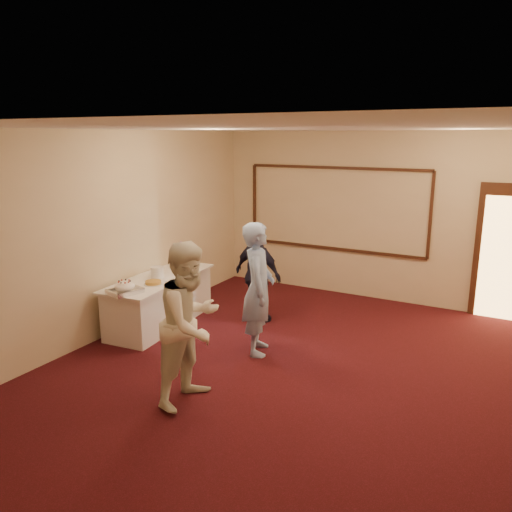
{
  "coord_description": "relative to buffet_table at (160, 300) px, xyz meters",
  "views": [
    {
      "loc": [
        2.32,
        -5.25,
        2.92
      ],
      "look_at": [
        -1.19,
        1.15,
        1.15
      ],
      "focal_mm": 35.0,
      "sensor_mm": 36.0,
      "label": 1
    }
  ],
  "objects": [
    {
      "name": "woman",
      "position": [
        1.82,
        -1.66,
        0.53
      ],
      "size": [
        0.74,
        0.93,
        1.83
      ],
      "primitive_type": "imported",
      "rotation": [
        0.0,
        0.0,
        1.52
      ],
      "color": "white",
      "rests_on": "floor"
    },
    {
      "name": "camera_flash",
      "position": [
        1.36,
        0.55,
        0.77
      ],
      "size": [
        0.07,
        0.04,
        0.05
      ],
      "primitive_type": "cube",
      "rotation": [
        0.0,
        0.0,
        0.01
      ],
      "color": "white",
      "rests_on": "guest"
    },
    {
      "name": "buffet_table",
      "position": [
        0.0,
        0.0,
        0.0
      ],
      "size": [
        1.0,
        2.16,
        0.77
      ],
      "color": "silver",
      "rests_on": "floor"
    },
    {
      "name": "man",
      "position": [
        1.85,
        -0.17,
        0.52
      ],
      "size": [
        0.67,
        0.78,
        1.82
      ],
      "primitive_type": "imported",
      "rotation": [
        0.0,
        0.0,
        2.0
      ],
      "color": "#93B5EA",
      "rests_on": "floor"
    },
    {
      "name": "guest",
      "position": [
        1.3,
        0.83,
        0.4
      ],
      "size": [
        0.98,
        0.6,
        1.57
      ],
      "primitive_type": "imported",
      "rotation": [
        0.0,
        0.0,
        2.89
      ],
      "color": "black",
      "rests_on": "floor"
    },
    {
      "name": "room_walls",
      "position": [
        2.59,
        -0.57,
        1.64
      ],
      "size": [
        6.04,
        7.04,
        3.02
      ],
      "color": "beige",
      "rests_on": "floor"
    },
    {
      "name": "pavlova_tray",
      "position": [
        0.11,
        -0.87,
        0.46
      ],
      "size": [
        0.43,
        0.53,
        0.17
      ],
      "color": "silver",
      "rests_on": "buffet_table"
    },
    {
      "name": "plate_stack_b",
      "position": [
        0.17,
        0.36,
        0.45
      ],
      "size": [
        0.17,
        0.17,
        0.14
      ],
      "color": "white",
      "rests_on": "buffet_table"
    },
    {
      "name": "wall_molding",
      "position": [
        1.79,
        2.9,
        1.21
      ],
      "size": [
        3.45,
        0.04,
        1.55
      ],
      "color": "#32180F",
      "rests_on": "room_walls"
    },
    {
      "name": "floor",
      "position": [
        2.59,
        -0.57,
        -0.39
      ],
      "size": [
        7.0,
        7.0,
        0.0
      ],
      "primitive_type": "plane",
      "color": "black",
      "rests_on": "ground"
    },
    {
      "name": "plate_stack_a",
      "position": [
        -0.01,
        -0.03,
        0.47
      ],
      "size": [
        0.21,
        0.21,
        0.17
      ],
      "color": "white",
      "rests_on": "buffet_table"
    },
    {
      "name": "tart",
      "position": [
        0.18,
        -0.35,
        0.41
      ],
      "size": [
        0.27,
        0.27,
        0.06
      ],
      "color": "white",
      "rests_on": "buffet_table"
    },
    {
      "name": "doorway",
      "position": [
        4.74,
        2.89,
        0.69
      ],
      "size": [
        1.05,
        0.07,
        2.2
      ],
      "color": "#32180F",
      "rests_on": "floor"
    },
    {
      "name": "cupcake_stand",
      "position": [
        -0.22,
        0.93,
        0.52
      ],
      "size": [
        0.27,
        0.27,
        0.4
      ],
      "color": "#C24150",
      "rests_on": "buffet_table"
    }
  ]
}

